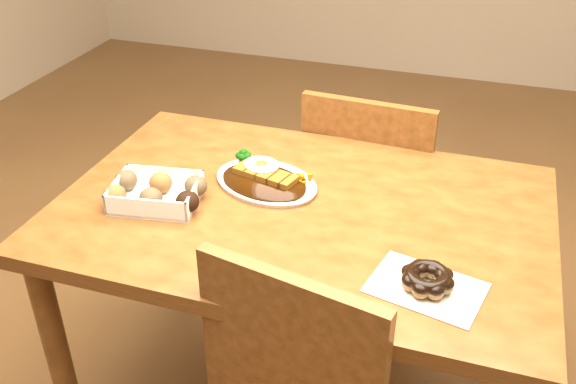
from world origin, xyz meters
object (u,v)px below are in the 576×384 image
(chair_far, at_px, (371,197))
(katsu_curry_plate, at_px, (265,179))
(pon_de_ring, at_px, (427,280))
(table, at_px, (301,239))
(donut_box, at_px, (156,192))

(chair_far, relative_size, katsu_curry_plate, 2.62)
(katsu_curry_plate, bearing_deg, pon_de_ring, -32.84)
(table, distance_m, katsu_curry_plate, 0.18)
(donut_box, distance_m, pon_de_ring, 0.69)
(table, distance_m, chair_far, 0.57)
(table, xyz_separation_m, chair_far, (0.08, 0.53, -0.17))
(katsu_curry_plate, height_order, pon_de_ring, katsu_curry_plate)
(pon_de_ring, bearing_deg, chair_far, 108.58)
(donut_box, xyz_separation_m, pon_de_ring, (0.68, -0.13, -0.01))
(pon_de_ring, bearing_deg, donut_box, 169.61)
(katsu_curry_plate, xyz_separation_m, donut_box, (-0.23, -0.17, 0.02))
(pon_de_ring, bearing_deg, katsu_curry_plate, 147.16)
(chair_far, height_order, pon_de_ring, chair_far)
(table, height_order, donut_box, donut_box)
(donut_box, bearing_deg, chair_far, 55.63)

